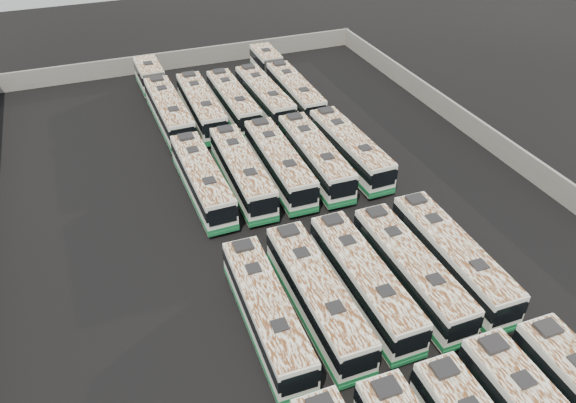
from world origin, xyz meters
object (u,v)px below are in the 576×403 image
object	(u,v)px
bus_midback_center	(279,163)
bus_back_right	(264,97)
bus_midback_far_left	(202,179)
bus_midback_far_right	(350,149)
bus_back_far_right	(285,82)
bus_back_left	(201,106)
bus_midfront_far_left	(266,312)
bus_midfront_left	(317,296)
bus_back_far_left	(162,99)
bus_midfront_right	(410,270)
bus_midback_right	(315,157)
bus_back_center	(233,102)
bus_midfront_center	(364,281)
bus_midfront_far_right	(452,257)
bus_midback_left	(242,171)

from	to	relation	value
bus_midback_center	bus_back_right	distance (m)	13.71
bus_midback_far_left	bus_back_right	world-z (taller)	bus_back_right
bus_midback_far_right	bus_back_far_right	world-z (taller)	bus_midback_far_right
bus_back_left	bus_back_right	size ratio (longest dim) A/B	1.01
bus_midfront_far_left	bus_back_far_right	distance (m)	35.06
bus_midfront_left	bus_midback_far_left	size ratio (longest dim) A/B	1.01
bus_midfront_far_left	bus_midback_center	bearing A→B (deg)	68.30
bus_back_far_left	bus_midfront_far_left	bearing A→B (deg)	-90.93
bus_midfront_left	bus_back_far_left	bearing A→B (deg)	96.48
bus_back_far_left	bus_midback_far_left	bearing A→B (deg)	-90.79
bus_midfront_right	bus_midback_right	distance (m)	15.88
bus_back_left	bus_back_far_right	xyz separation A→B (m)	(10.32, 2.88, -0.05)
bus_back_center	bus_back_far_left	bearing A→B (deg)	153.99
bus_midfront_right	bus_back_left	bearing A→B (deg)	102.94
bus_midfront_center	bus_midfront_far_right	xyz separation A→B (m)	(6.69, -0.10, 0.03)
bus_midback_left	bus_back_far_left	size ratio (longest dim) A/B	0.63
bus_back_center	bus_back_far_right	world-z (taller)	bus_back_far_right
bus_back_right	bus_back_far_right	distance (m)	4.58
bus_midback_right	bus_midback_far_left	bearing A→B (deg)	-179.00
bus_midfront_far_right	bus_midback_right	distance (m)	16.10
bus_midfront_far_left	bus_back_far_right	bearing A→B (deg)	68.51
bus_midback_right	bus_midback_far_right	size ratio (longest dim) A/B	1.01
bus_midfront_center	bus_back_center	size ratio (longest dim) A/B	1.01
bus_midback_far_left	bus_midfront_far_right	bearing A→B (deg)	-50.32
bus_midfront_left	bus_back_far_right	distance (m)	33.78
bus_midback_left	bus_back_center	size ratio (longest dim) A/B	1.02
bus_midback_right	bus_back_right	world-z (taller)	bus_midback_right
bus_midfront_left	bus_back_far_right	bearing A→B (deg)	72.76
bus_midfront_far_right	bus_midback_far_left	world-z (taller)	bus_midfront_far_right
bus_midfront_far_left	bus_back_far_right	world-z (taller)	bus_back_far_right
bus_midback_center	bus_back_far_right	distance (m)	17.64
bus_back_left	bus_midback_far_left	bearing A→B (deg)	-103.09
bus_midfront_far_left	bus_midback_far_left	world-z (taller)	bus_midback_far_left
bus_midfront_right	bus_midfront_left	bearing A→B (deg)	179.06
bus_back_far_right	bus_midback_center	bearing A→B (deg)	-111.82
bus_midfront_far_left	bus_midback_far_right	bearing A→B (deg)	51.01
bus_midback_right	bus_back_far_right	bearing A→B (deg)	79.19
bus_midfront_left	bus_midback_right	distance (m)	17.17
bus_midback_left	bus_back_right	xyz separation A→B (m)	(6.71, 13.39, -0.01)
bus_back_far_left	bus_back_far_right	bearing A→B (deg)	-2.58
bus_midfront_far_right	bus_back_center	distance (m)	30.03
bus_midfront_center	bus_midback_center	bearing A→B (deg)	89.90
bus_midback_center	bus_back_far_right	xyz separation A→B (m)	(6.80, 16.28, -0.05)
bus_midback_far_left	bus_midback_far_right	world-z (taller)	bus_midback_far_right
bus_midfront_right	bus_back_far_right	bearing A→B (deg)	83.69
bus_back_left	bus_back_right	bearing A→B (deg)	-0.21
bus_midback_far_right	bus_back_far_left	world-z (taller)	bus_back_far_left
bus_midfront_right	bus_back_far_left	xyz separation A→B (m)	(-10.28, 32.65, 0.06)
bus_midfront_far_left	bus_midback_left	size ratio (longest dim) A/B	0.97
bus_midfront_right	bus_back_left	size ratio (longest dim) A/B	0.97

